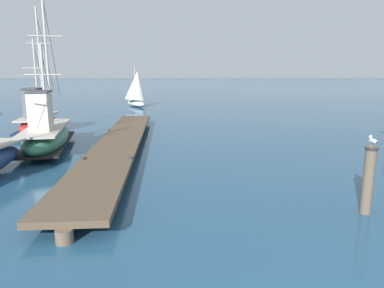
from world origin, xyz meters
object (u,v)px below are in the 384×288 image
Objects in this scene: fishing_boat_2 at (46,134)px; distant_sailboat at (136,89)px; perched_seagull at (373,141)px; fishing_boat_1 at (38,120)px; mooring_piling at (368,179)px.

fishing_boat_2 is 19.97m from distant_sailboat.
perched_seagull is (10.26, -7.59, 1.08)m from fishing_boat_2.
fishing_boat_1 reaches higher than perched_seagull.
perched_seagull reaches higher than mooring_piling.
perched_seagull is at bearing -72.85° from distant_sailboat.
fishing_boat_1 is 1.77× the size of distant_sailboat.
distant_sailboat reaches higher than perched_seagull.
fishing_boat_2 is at bearing -65.85° from fishing_boat_1.
fishing_boat_2 is 21.00× the size of perched_seagull.
mooring_piling is 0.40× the size of distant_sailboat.
mooring_piling is 28.74m from distant_sailboat.
distant_sailboat is at bearing 75.51° from fishing_boat_1.
fishing_boat_1 is 0.92× the size of fishing_boat_2.
fishing_boat_2 is 1.92× the size of distant_sailboat.
distant_sailboat is at bearing 107.15° from perched_seagull.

